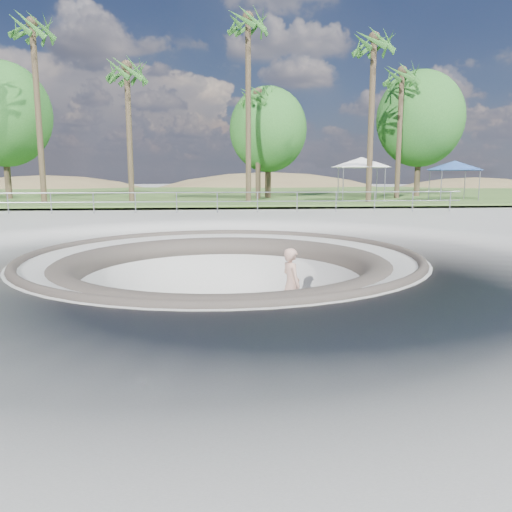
% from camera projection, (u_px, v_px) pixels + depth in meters
% --- Properties ---
extents(ground, '(180.00, 180.00, 0.00)m').
position_uv_depth(ground, '(223.00, 255.00, 13.02)').
color(ground, '#AAAAA5').
rests_on(ground, ground).
extents(skate_bowl, '(14.00, 14.00, 4.10)m').
position_uv_depth(skate_bowl, '(223.00, 323.00, 13.32)').
color(skate_bowl, '#AAAAA5').
rests_on(skate_bowl, ground).
extents(grass_strip, '(180.00, 36.00, 0.12)m').
position_uv_depth(grass_strip, '(215.00, 193.00, 46.39)').
color(grass_strip, '#3A6327').
rests_on(grass_strip, ground).
extents(distant_hills, '(103.20, 45.00, 28.60)m').
position_uv_depth(distant_hills, '(241.00, 238.00, 70.68)').
color(distant_hills, brown).
rests_on(distant_hills, ground).
extents(safety_railing, '(25.00, 0.06, 1.03)m').
position_uv_depth(safety_railing, '(217.00, 202.00, 24.70)').
color(safety_railing, gray).
rests_on(safety_railing, ground).
extents(skateboard, '(0.85, 0.38, 0.08)m').
position_uv_depth(skateboard, '(291.00, 321.00, 13.52)').
color(skateboard, brown).
rests_on(skateboard, ground).
extents(skater, '(0.68, 0.84, 1.98)m').
position_uv_depth(skater, '(291.00, 285.00, 13.36)').
color(skater, tan).
rests_on(skater, skateboard).
extents(canopy_white, '(5.65, 5.65, 2.88)m').
position_uv_depth(canopy_white, '(361.00, 163.00, 33.41)').
color(canopy_white, gray).
rests_on(canopy_white, ground).
extents(canopy_blue, '(5.21, 5.21, 2.65)m').
position_uv_depth(canopy_blue, '(455.00, 166.00, 33.60)').
color(canopy_blue, gray).
rests_on(canopy_blue, ground).
extents(palm_a, '(2.60, 2.60, 11.67)m').
position_uv_depth(palm_a, '(33.00, 35.00, 30.05)').
color(palm_a, '#4F3F2D').
rests_on(palm_a, ground).
extents(palm_b, '(2.60, 2.60, 9.41)m').
position_uv_depth(palm_b, '(127.00, 74.00, 31.49)').
color(palm_b, '#4F3F2D').
rests_on(palm_b, ground).
extents(palm_c, '(2.60, 2.60, 12.42)m').
position_uv_depth(palm_c, '(248.00, 30.00, 31.44)').
color(palm_c, '#4F3F2D').
rests_on(palm_c, ground).
extents(palm_d, '(2.60, 2.60, 8.29)m').
position_uv_depth(palm_d, '(258.00, 99.00, 34.98)').
color(palm_d, '#4F3F2D').
rests_on(palm_d, ground).
extents(palm_e, '(2.60, 2.60, 10.91)m').
position_uv_depth(palm_e, '(374.00, 48.00, 30.51)').
color(palm_e, '#4F3F2D').
rests_on(palm_e, ground).
extents(palm_f, '(2.60, 2.60, 9.94)m').
position_uv_depth(palm_f, '(402.00, 79.00, 35.63)').
color(palm_f, '#4F3F2D').
rests_on(palm_f, ground).
extents(bushy_tree_left, '(6.69, 6.09, 9.66)m').
position_uv_depth(bushy_tree_left, '(3.00, 114.00, 34.99)').
color(bushy_tree_left, '#4F3F2D').
rests_on(bushy_tree_left, ground).
extents(bushy_tree_mid, '(5.66, 5.15, 8.17)m').
position_uv_depth(bushy_tree_mid, '(268.00, 130.00, 36.55)').
color(bushy_tree_mid, '#4F3F2D').
rests_on(bushy_tree_mid, ground).
extents(bushy_tree_right, '(6.80, 6.18, 9.80)m').
position_uv_depth(bushy_tree_right, '(420.00, 119.00, 38.90)').
color(bushy_tree_right, '#4F3F2D').
rests_on(bushy_tree_right, ground).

